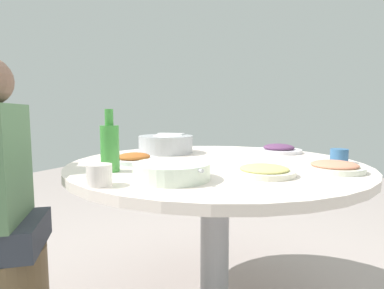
{
  "coord_description": "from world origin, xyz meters",
  "views": [
    {
      "loc": [
        -0.54,
        1.26,
        0.97
      ],
      "look_at": [
        0.09,
        0.06,
        0.83
      ],
      "focal_mm": 28.58,
      "sensor_mm": 36.0,
      "label": 1
    }
  ],
  "objects_px": {
    "tea_cup_far": "(339,156)",
    "dish_noodles": "(264,171)",
    "rice_bowl": "(166,144)",
    "dish_stirfry": "(134,159)",
    "dish_shrimp": "(334,167)",
    "green_bottle": "(110,146)",
    "dish_eggplant": "(279,149)",
    "round_dining_table": "(215,185)",
    "soup_bowl": "(172,171)",
    "tea_cup_near": "(99,175)"
  },
  "relations": [
    {
      "from": "soup_bowl",
      "to": "tea_cup_far",
      "type": "relative_size",
      "value": 3.66
    },
    {
      "from": "round_dining_table",
      "to": "dish_shrimp",
      "type": "xyz_separation_m",
      "value": [
        -0.49,
        -0.0,
        0.13
      ]
    },
    {
      "from": "round_dining_table",
      "to": "dish_noodles",
      "type": "xyz_separation_m",
      "value": [
        -0.27,
        0.19,
        0.13
      ]
    },
    {
      "from": "green_bottle",
      "to": "tea_cup_far",
      "type": "bearing_deg",
      "value": -140.67
    },
    {
      "from": "rice_bowl",
      "to": "dish_noodles",
      "type": "relative_size",
      "value": 1.34
    },
    {
      "from": "rice_bowl",
      "to": "dish_noodles",
      "type": "distance_m",
      "value": 0.72
    },
    {
      "from": "round_dining_table",
      "to": "tea_cup_far",
      "type": "height_order",
      "value": "tea_cup_far"
    },
    {
      "from": "dish_stirfry",
      "to": "tea_cup_near",
      "type": "relative_size",
      "value": 2.83
    },
    {
      "from": "rice_bowl",
      "to": "dish_stirfry",
      "type": "bearing_deg",
      "value": 98.0
    },
    {
      "from": "round_dining_table",
      "to": "soup_bowl",
      "type": "bearing_deg",
      "value": 92.35
    },
    {
      "from": "soup_bowl",
      "to": "green_bottle",
      "type": "distance_m",
      "value": 0.29
    },
    {
      "from": "round_dining_table",
      "to": "soup_bowl",
      "type": "height_order",
      "value": "soup_bowl"
    },
    {
      "from": "round_dining_table",
      "to": "tea_cup_near",
      "type": "relative_size",
      "value": 16.72
    },
    {
      "from": "dish_shrimp",
      "to": "rice_bowl",
      "type": "bearing_deg",
      "value": -9.85
    },
    {
      "from": "tea_cup_far",
      "to": "dish_noodles",
      "type": "bearing_deg",
      "value": 61.78
    },
    {
      "from": "tea_cup_near",
      "to": "tea_cup_far",
      "type": "distance_m",
      "value": 1.03
    },
    {
      "from": "soup_bowl",
      "to": "green_bottle",
      "type": "height_order",
      "value": "green_bottle"
    },
    {
      "from": "tea_cup_far",
      "to": "tea_cup_near",
      "type": "bearing_deg",
      "value": 52.17
    },
    {
      "from": "round_dining_table",
      "to": "tea_cup_near",
      "type": "distance_m",
      "value": 0.62
    },
    {
      "from": "dish_shrimp",
      "to": "tea_cup_near",
      "type": "bearing_deg",
      "value": 43.19
    },
    {
      "from": "dish_stirfry",
      "to": "tea_cup_near",
      "type": "distance_m",
      "value": 0.43
    },
    {
      "from": "round_dining_table",
      "to": "dish_eggplant",
      "type": "height_order",
      "value": "dish_eggplant"
    },
    {
      "from": "dish_eggplant",
      "to": "dish_noodles",
      "type": "bearing_deg",
      "value": 97.48
    },
    {
      "from": "rice_bowl",
      "to": "dish_stirfry",
      "type": "distance_m",
      "value": 0.34
    },
    {
      "from": "dish_eggplant",
      "to": "dish_shrimp",
      "type": "bearing_deg",
      "value": 123.99
    },
    {
      "from": "dish_eggplant",
      "to": "dish_stirfry",
      "type": "height_order",
      "value": "dish_eggplant"
    },
    {
      "from": "dish_eggplant",
      "to": "dish_stirfry",
      "type": "distance_m",
      "value": 0.81
    },
    {
      "from": "rice_bowl",
      "to": "tea_cup_near",
      "type": "bearing_deg",
      "value": 107.31
    },
    {
      "from": "dish_stirfry",
      "to": "round_dining_table",
      "type": "bearing_deg",
      "value": -148.56
    },
    {
      "from": "soup_bowl",
      "to": "round_dining_table",
      "type": "bearing_deg",
      "value": -87.65
    },
    {
      "from": "soup_bowl",
      "to": "dish_eggplant",
      "type": "height_order",
      "value": "soup_bowl"
    },
    {
      "from": "dish_shrimp",
      "to": "green_bottle",
      "type": "distance_m",
      "value": 0.85
    },
    {
      "from": "rice_bowl",
      "to": "tea_cup_far",
      "type": "xyz_separation_m",
      "value": [
        -0.86,
        -0.08,
        -0.02
      ]
    },
    {
      "from": "round_dining_table",
      "to": "rice_bowl",
      "type": "xyz_separation_m",
      "value": [
        0.36,
        -0.15,
        0.16
      ]
    },
    {
      "from": "dish_shrimp",
      "to": "tea_cup_near",
      "type": "xyz_separation_m",
      "value": [
        0.62,
        0.59,
        0.02
      ]
    },
    {
      "from": "rice_bowl",
      "to": "dish_eggplant",
      "type": "bearing_deg",
      "value": -151.24
    },
    {
      "from": "dish_eggplant",
      "to": "round_dining_table",
      "type": "bearing_deg",
      "value": 67.25
    },
    {
      "from": "dish_shrimp",
      "to": "dish_stirfry",
      "type": "xyz_separation_m",
      "value": [
        0.8,
        0.19,
        -0.0
      ]
    },
    {
      "from": "dish_noodles",
      "to": "tea_cup_far",
      "type": "relative_size",
      "value": 2.95
    },
    {
      "from": "dish_noodles",
      "to": "rice_bowl",
      "type": "bearing_deg",
      "value": -28.33
    },
    {
      "from": "round_dining_table",
      "to": "dish_eggplant",
      "type": "bearing_deg",
      "value": -112.75
    },
    {
      "from": "rice_bowl",
      "to": "dish_eggplant",
      "type": "height_order",
      "value": "rice_bowl"
    },
    {
      "from": "dish_stirfry",
      "to": "rice_bowl",
      "type": "bearing_deg",
      "value": -82.0
    },
    {
      "from": "dish_stirfry",
      "to": "tea_cup_far",
      "type": "distance_m",
      "value": 0.91
    },
    {
      "from": "dish_eggplant",
      "to": "tea_cup_far",
      "type": "xyz_separation_m",
      "value": [
        -0.31,
        0.22,
        0.01
      ]
    },
    {
      "from": "soup_bowl",
      "to": "dish_stirfry",
      "type": "bearing_deg",
      "value": -33.02
    },
    {
      "from": "rice_bowl",
      "to": "tea_cup_near",
      "type": "xyz_separation_m",
      "value": [
        -0.23,
        0.73,
        -0.02
      ]
    },
    {
      "from": "soup_bowl",
      "to": "dish_shrimp",
      "type": "bearing_deg",
      "value": -139.49
    },
    {
      "from": "rice_bowl",
      "to": "dish_shrimp",
      "type": "xyz_separation_m",
      "value": [
        -0.85,
        0.15,
        -0.03
      ]
    },
    {
      "from": "dish_eggplant",
      "to": "dish_noodles",
      "type": "height_order",
      "value": "dish_eggplant"
    }
  ]
}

